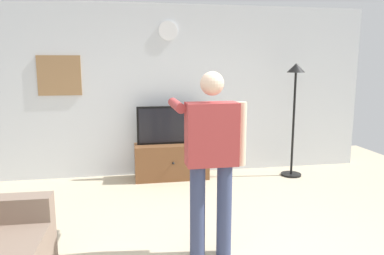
{
  "coord_description": "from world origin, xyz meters",
  "views": [
    {
      "loc": [
        -0.78,
        -2.93,
        1.78
      ],
      "look_at": [
        -0.03,
        1.2,
        1.05
      ],
      "focal_mm": 34.31,
      "sensor_mm": 36.0,
      "label": 1
    }
  ],
  "objects_px": {
    "framed_picture": "(59,75)",
    "television": "(171,125)",
    "tv_stand": "(172,161)",
    "person_standing_nearer_lamp": "(211,153)",
    "wall_clock": "(168,31)",
    "floor_lamp": "(295,96)"
  },
  "relations": [
    {
      "from": "tv_stand",
      "to": "person_standing_nearer_lamp",
      "type": "height_order",
      "value": "person_standing_nearer_lamp"
    },
    {
      "from": "person_standing_nearer_lamp",
      "to": "tv_stand",
      "type": "bearing_deg",
      "value": 91.57
    },
    {
      "from": "wall_clock",
      "to": "tv_stand",
      "type": "bearing_deg",
      "value": -90.0
    },
    {
      "from": "tv_stand",
      "to": "framed_picture",
      "type": "bearing_deg",
      "value": 169.86
    },
    {
      "from": "floor_lamp",
      "to": "person_standing_nearer_lamp",
      "type": "height_order",
      "value": "floor_lamp"
    },
    {
      "from": "framed_picture",
      "to": "television",
      "type": "bearing_deg",
      "value": -8.57
    },
    {
      "from": "tv_stand",
      "to": "framed_picture",
      "type": "distance_m",
      "value": 2.14
    },
    {
      "from": "tv_stand",
      "to": "television",
      "type": "relative_size",
      "value": 1.09
    },
    {
      "from": "tv_stand",
      "to": "wall_clock",
      "type": "xyz_separation_m",
      "value": [
        -0.0,
        0.29,
        2.01
      ]
    },
    {
      "from": "framed_picture",
      "to": "person_standing_nearer_lamp",
      "type": "xyz_separation_m",
      "value": [
        1.72,
        -2.7,
        -0.62
      ]
    },
    {
      "from": "television",
      "to": "person_standing_nearer_lamp",
      "type": "xyz_separation_m",
      "value": [
        0.07,
        -2.45,
        0.14
      ]
    },
    {
      "from": "tv_stand",
      "to": "person_standing_nearer_lamp",
      "type": "distance_m",
      "value": 2.51
    },
    {
      "from": "tv_stand",
      "to": "framed_picture",
      "type": "xyz_separation_m",
      "value": [
        -1.65,
        0.3,
        1.33
      ]
    },
    {
      "from": "tv_stand",
      "to": "television",
      "type": "xyz_separation_m",
      "value": [
        -0.0,
        0.05,
        0.57
      ]
    },
    {
      "from": "tv_stand",
      "to": "framed_picture",
      "type": "relative_size",
      "value": 1.8
    },
    {
      "from": "television",
      "to": "person_standing_nearer_lamp",
      "type": "height_order",
      "value": "person_standing_nearer_lamp"
    },
    {
      "from": "person_standing_nearer_lamp",
      "to": "television",
      "type": "bearing_deg",
      "value": 91.54
    },
    {
      "from": "wall_clock",
      "to": "person_standing_nearer_lamp",
      "type": "xyz_separation_m",
      "value": [
        0.07,
        -2.69,
        -1.3
      ]
    },
    {
      "from": "wall_clock",
      "to": "person_standing_nearer_lamp",
      "type": "distance_m",
      "value": 2.99
    },
    {
      "from": "person_standing_nearer_lamp",
      "to": "wall_clock",
      "type": "bearing_deg",
      "value": 91.4
    },
    {
      "from": "tv_stand",
      "to": "wall_clock",
      "type": "relative_size",
      "value": 3.82
    },
    {
      "from": "tv_stand",
      "to": "television",
      "type": "bearing_deg",
      "value": 90.0
    }
  ]
}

